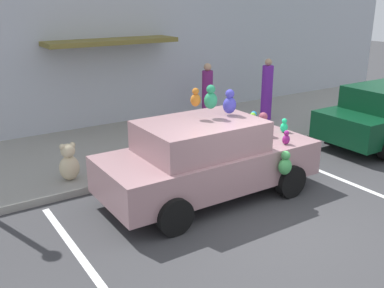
{
  "coord_description": "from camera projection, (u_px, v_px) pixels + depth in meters",
  "views": [
    {
      "loc": [
        -4.75,
        -4.72,
        3.7
      ],
      "look_at": [
        -0.19,
        2.23,
        0.9
      ],
      "focal_mm": 41.11,
      "sensor_mm": 36.0,
      "label": 1
    }
  ],
  "objects": [
    {
      "name": "sidewalk",
      "position": [
        140.0,
        144.0,
        11.33
      ],
      "size": [
        24.0,
        4.0,
        0.15
      ],
      "primitive_type": "cube",
      "color": "gray",
      "rests_on": "ground"
    },
    {
      "name": "plush_covered_car",
      "position": [
        208.0,
        158.0,
        8.31
      ],
      "size": [
        4.21,
        2.07,
        2.17
      ],
      "color": "gray",
      "rests_on": "ground"
    },
    {
      "name": "pedestrian_near_shopfront",
      "position": [
        267.0,
        91.0,
        13.13
      ],
      "size": [
        0.33,
        0.33,
        1.82
      ],
      "color": "purple",
      "rests_on": "sidewalk"
    },
    {
      "name": "pedestrian_by_lamp",
      "position": [
        207.0,
        94.0,
        13.09
      ],
      "size": [
        0.32,
        0.32,
        1.7
      ],
      "color": "#802674",
      "rests_on": "sidewalk"
    },
    {
      "name": "parking_stripe_front",
      "position": [
        331.0,
        175.0,
        9.55
      ],
      "size": [
        0.12,
        3.6,
        0.01
      ],
      "primitive_type": "cube",
      "color": "silver",
      "rests_on": "ground"
    },
    {
      "name": "storefront_building",
      "position": [
        100.0,
        16.0,
        12.03
      ],
      "size": [
        24.0,
        1.25,
        6.4
      ],
      "color": "#B2B7C1",
      "rests_on": "ground"
    },
    {
      "name": "teddy_bear_on_sidewalk",
      "position": [
        69.0,
        163.0,
        8.85
      ],
      "size": [
        0.41,
        0.34,
        0.79
      ],
      "color": "beige",
      "rests_on": "sidewalk"
    },
    {
      "name": "parking_stripe_rear",
      "position": [
        79.0,
        255.0,
        6.61
      ],
      "size": [
        0.12,
        3.6,
        0.01
      ],
      "primitive_type": "cube",
      "color": "silver",
      "rests_on": "ground"
    },
    {
      "name": "ground_plane",
      "position": [
        274.0,
        228.0,
        7.39
      ],
      "size": [
        60.0,
        60.0,
        0.0
      ],
      "primitive_type": "plane",
      "color": "#38383A"
    }
  ]
}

